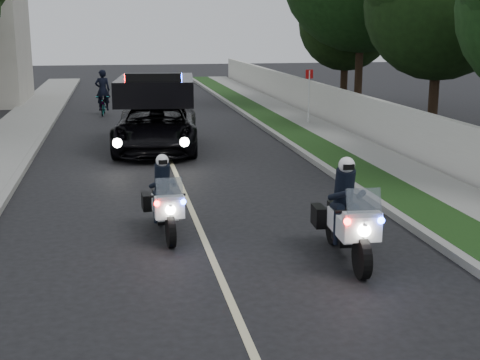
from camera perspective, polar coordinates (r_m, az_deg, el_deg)
The scene contains 16 objects.
ground at distance 10.63m, azimuth -1.77°, elevation -8.30°, with size 120.00×120.00×0.00m, color black.
curb_right at distance 20.90m, azimuth 5.08°, elevation 2.62°, with size 0.20×60.00×0.15m, color gray.
grass_verge at distance 21.10m, azimuth 6.91°, elevation 2.68°, with size 1.20×60.00×0.16m, color #193814.
sidewalk_right at distance 21.53m, azimuth 10.21°, elevation 2.78°, with size 1.40×60.00×0.16m, color gray.
property_wall at distance 21.79m, azimuth 12.75°, elevation 4.58°, with size 0.22×60.00×1.50m, color beige.
curb_left at distance 20.30m, azimuth -17.82°, elevation 1.72°, with size 0.20×60.00×0.15m, color gray.
lane_marking at distance 20.21m, azimuth -6.20°, elevation 2.02°, with size 0.12×50.00×0.01m, color #BFB78C.
police_moto_left at distance 12.74m, azimuth -6.50°, elevation -4.68°, with size 0.64×1.82×1.54m, color white, non-canonical shape.
police_moto_right at distance 11.49m, azimuth 9.12°, elevation -6.78°, with size 0.73×2.07×1.76m, color silver, non-canonical shape.
police_suv at distance 21.44m, azimuth -7.19°, elevation 2.63°, with size 2.57×5.54×2.69m, color black.
bicycle at distance 30.34m, azimuth -11.70°, elevation 5.55°, with size 0.59×1.68×0.88m, color black.
cyclist at distance 30.34m, azimuth -11.70°, elevation 5.55°, with size 0.65×0.43×1.81m, color black.
sign_post at distance 26.50m, azimuth 5.91°, elevation 4.68°, with size 0.36×0.36×2.30m, color #B71A0D, non-canonical shape.
tree_right_c at distance 25.67m, azimuth 16.21°, elevation 3.95°, with size 5.39×5.39×8.99m, color black, non-canonical shape.
tree_right_d at distance 31.88m, azimuth 10.10°, elevation 5.98°, with size 7.42×7.42×12.37m, color #173A13, non-canonical shape.
tree_right_e at distance 34.20m, azimuth 8.91°, elevation 6.50°, with size 4.69×4.69×7.82m, color black, non-canonical shape.
Camera 1 is at (-1.52, -9.77, 3.89)m, focal length 49.30 mm.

